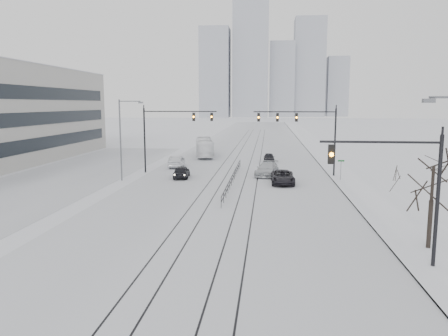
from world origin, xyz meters
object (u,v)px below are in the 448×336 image
(bare_tree, at_px, (433,175))
(sedan_sb_inner, at_px, (182,172))
(sedan_nb_far, at_px, (269,158))
(sedan_nb_right, at_px, (267,169))
(sedan_sb_outer, at_px, (177,162))
(traffic_mast_near, at_px, (406,182))
(box_truck, at_px, (204,147))
(sedan_nb_front, at_px, (283,177))

(bare_tree, bearing_deg, sedan_sb_inner, 129.62)
(sedan_nb_far, bearing_deg, sedan_sb_inner, -125.72)
(sedan_sb_inner, height_order, sedan_nb_right, sedan_nb_right)
(sedan_sb_outer, bearing_deg, bare_tree, 121.33)
(sedan_sb_inner, relative_size, sedan_nb_right, 0.78)
(sedan_sb_inner, relative_size, sedan_nb_far, 1.10)
(traffic_mast_near, bearing_deg, sedan_sb_inner, 122.72)
(bare_tree, xyz_separation_m, box_truck, (-19.76, 44.21, -2.99))
(box_truck, bearing_deg, bare_tree, 103.75)
(bare_tree, bearing_deg, box_truck, 114.09)
(sedan_sb_outer, bearing_deg, traffic_mast_near, 116.01)
(sedan_sb_inner, bearing_deg, sedan_nb_right, -170.63)
(sedan_sb_outer, relative_size, box_truck, 0.43)
(traffic_mast_near, distance_m, sedan_sb_inner, 31.64)
(sedan_sb_outer, xyz_separation_m, sedan_nb_front, (13.90, -11.09, -0.04))
(box_truck, bearing_deg, sedan_nb_front, 106.57)
(bare_tree, relative_size, sedan_sb_outer, 1.31)
(sedan_nb_front, relative_size, box_truck, 0.49)
(sedan_sb_outer, height_order, sedan_nb_right, sedan_nb_right)
(sedan_nb_far, bearing_deg, box_truck, 149.43)
(sedan_nb_right, bearing_deg, sedan_nb_far, 99.53)
(sedan_sb_inner, xyz_separation_m, sedan_nb_right, (9.84, 2.54, 0.06))
(sedan_nb_far, bearing_deg, sedan_sb_outer, -153.69)
(bare_tree, xyz_separation_m, sedan_sb_outer, (-21.73, 31.79, -3.72))
(box_truck, bearing_deg, sedan_sb_outer, 70.63)
(traffic_mast_near, height_order, sedan_sb_inner, traffic_mast_near)
(sedan_sb_inner, xyz_separation_m, sedan_sb_outer, (-2.35, 8.38, 0.05))
(sedan_sb_inner, bearing_deg, sedan_nb_far, -129.03)
(traffic_mast_near, xyz_separation_m, bare_tree, (2.41, 3.00, -0.07))
(sedan_sb_outer, relative_size, sedan_nb_right, 0.86)
(sedan_sb_inner, bearing_deg, sedan_nb_front, 161.70)
(box_truck, bearing_deg, traffic_mast_near, 99.84)
(sedan_nb_far, bearing_deg, sedan_nb_front, -87.14)
(sedan_nb_far, bearing_deg, bare_tree, -78.22)
(bare_tree, xyz_separation_m, sedan_nb_far, (-9.28, 38.45, -3.84))
(traffic_mast_near, distance_m, box_truck, 50.39)
(sedan_nb_right, distance_m, sedan_nb_far, 12.49)
(sedan_sb_outer, distance_m, box_truck, 12.59)
(bare_tree, relative_size, sedan_nb_far, 1.59)
(sedan_nb_right, bearing_deg, traffic_mast_near, -65.41)
(sedan_nb_right, bearing_deg, bare_tree, -59.06)
(traffic_mast_near, xyz_separation_m, sedan_nb_right, (-7.13, 28.96, -3.78))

